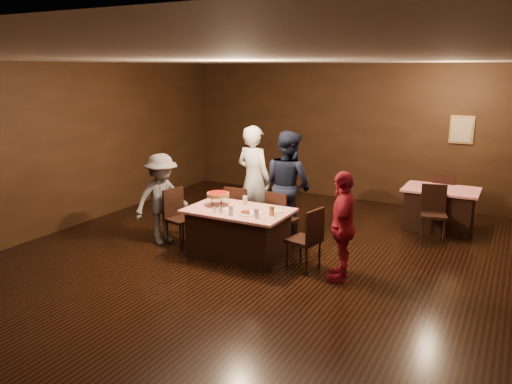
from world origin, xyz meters
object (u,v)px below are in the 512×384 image
at_px(diner_white_jacket, 254,180).
at_px(glass_front_left, 231,210).
at_px(pizza_stand, 218,194).
at_px(glass_back, 245,200).
at_px(chair_far_right, 282,219).
at_px(chair_end_right, 304,239).
at_px(glass_amber, 272,211).
at_px(diner_grey_knit, 162,199).
at_px(diner_red_shirt, 343,226).
at_px(chair_far_left, 240,212).
at_px(glass_front_right, 256,213).
at_px(diner_navy_hoodie, 288,185).
at_px(back_table, 439,209).
at_px(chair_back_far, 445,197).
at_px(chair_end_left, 181,218).
at_px(main_table, 239,233).
at_px(chair_back_near, 433,214).
at_px(plate_empty, 275,211).

height_order(diner_white_jacket, glass_front_left, diner_white_jacket).
xyz_separation_m(pizza_stand, glass_back, (0.35, 0.25, -0.11)).
height_order(chair_far_right, glass_front_left, chair_far_right).
distance_m(chair_end_right, glass_amber, 0.62).
bearing_deg(diner_grey_knit, glass_amber, -66.23).
xyz_separation_m(chair_end_right, diner_red_shirt, (0.60, -0.06, 0.30)).
relative_size(chair_far_left, glass_front_right, 6.79).
distance_m(diner_navy_hoodie, glass_front_left, 1.51).
distance_m(back_table, chair_far_left, 3.68).
relative_size(chair_back_far, diner_navy_hoodie, 0.50).
bearing_deg(glass_amber, chair_end_right, 5.71).
xyz_separation_m(chair_far_left, chair_end_left, (-0.70, -0.75, 0.00)).
distance_m(chair_back_far, pizza_stand, 4.60).
relative_size(back_table, pizza_stand, 3.42).
relative_size(chair_end_left, diner_navy_hoodie, 0.50).
height_order(main_table, glass_amber, glass_amber).
bearing_deg(pizza_stand, diner_grey_knit, -174.90).
bearing_deg(chair_back_near, plate_empty, -148.05).
relative_size(back_table, glass_back, 9.29).
xyz_separation_m(diner_white_jacket, glass_amber, (0.97, -1.24, -0.13)).
xyz_separation_m(back_table, diner_navy_hoodie, (-2.26, -1.75, 0.56)).
height_order(chair_back_far, glass_front_left, chair_back_far).
bearing_deg(chair_back_near, back_table, 75.75).
bearing_deg(diner_white_jacket, main_table, 119.48).
bearing_deg(pizza_stand, plate_empty, 6.01).
bearing_deg(diner_grey_knit, pizza_stand, -60.96).
xyz_separation_m(chair_far_right, chair_back_far, (2.15, 2.79, 0.00)).
relative_size(chair_far_left, diner_white_jacket, 0.49).
bearing_deg(pizza_stand, chair_back_near, 36.54).
distance_m(chair_far_right, glass_back, 0.73).
relative_size(chair_far_right, glass_back, 6.79).
height_order(chair_far_right, chair_end_right, same).
height_order(chair_far_right, chair_end_left, same).
height_order(diner_white_jacket, plate_empty, diner_white_jacket).
distance_m(back_table, plate_empty, 3.46).
bearing_deg(glass_front_left, chair_end_left, 165.38).
relative_size(diner_grey_knit, glass_back, 10.92).
distance_m(chair_end_left, diner_grey_knit, 0.46).
relative_size(back_table, chair_far_left, 1.37).
height_order(chair_back_far, plate_empty, chair_back_far).
relative_size(main_table, diner_grey_knit, 1.05).
bearing_deg(glass_back, glass_front_right, -47.73).
xyz_separation_m(chair_back_near, glass_front_right, (-2.10, -2.49, 0.37)).
xyz_separation_m(chair_far_left, chair_far_right, (0.80, 0.00, 0.00)).
bearing_deg(chair_far_left, chair_far_right, 175.09).
distance_m(glass_front_left, glass_front_right, 0.40).
relative_size(chair_far_right, diner_red_shirt, 0.61).
bearing_deg(glass_front_right, glass_amber, 53.13).
height_order(back_table, glass_front_left, glass_front_left).
height_order(diner_navy_hoodie, pizza_stand, diner_navy_hoodie).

